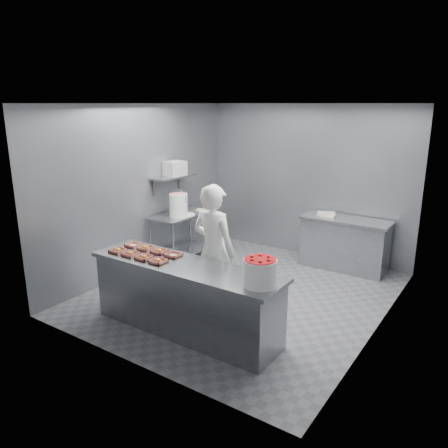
% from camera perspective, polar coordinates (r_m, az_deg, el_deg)
% --- Properties ---
extents(floor, '(4.50, 4.50, 0.00)m').
position_cam_1_polar(floor, '(6.74, 2.37, -9.05)').
color(floor, '#4C4C51').
rests_on(floor, ground).
extents(ceiling, '(4.50, 4.50, 0.00)m').
position_cam_1_polar(ceiling, '(6.13, 2.67, 15.48)').
color(ceiling, white).
rests_on(ceiling, wall_back).
extents(wall_back, '(4.00, 0.04, 2.80)m').
position_cam_1_polar(wall_back, '(8.26, 10.79, 5.46)').
color(wall_back, slate).
rests_on(wall_back, ground).
extents(wall_left, '(0.04, 4.50, 2.80)m').
position_cam_1_polar(wall_left, '(7.51, -10.61, 4.49)').
color(wall_left, slate).
rests_on(wall_left, ground).
extents(wall_right, '(0.04, 4.50, 2.80)m').
position_cam_1_polar(wall_right, '(5.55, 20.38, -0.12)').
color(wall_right, slate).
rests_on(wall_right, ground).
extents(service_counter, '(2.60, 0.70, 0.90)m').
position_cam_1_polar(service_counter, '(5.55, -5.04, -9.57)').
color(service_counter, slate).
rests_on(service_counter, ground).
extents(prep_table, '(0.60, 1.20, 0.90)m').
position_cam_1_polar(prep_table, '(7.90, -5.47, -0.79)').
color(prep_table, slate).
rests_on(prep_table, ground).
extents(back_counter, '(1.50, 0.60, 0.90)m').
position_cam_1_polar(back_counter, '(7.85, 15.43, -2.48)').
color(back_counter, slate).
rests_on(back_counter, ground).
extents(wall_shelf, '(0.35, 0.90, 0.03)m').
position_cam_1_polar(wall_shelf, '(7.80, -6.62, 6.17)').
color(wall_shelf, slate).
rests_on(wall_shelf, wall_left).
extents(tray_0, '(0.19, 0.18, 0.06)m').
position_cam_1_polar(tray_0, '(5.95, -13.73, -3.35)').
color(tray_0, '#CDB67D').
rests_on(tray_0, service_counter).
extents(tray_1, '(0.19, 0.18, 0.06)m').
position_cam_1_polar(tray_1, '(5.78, -12.12, -3.81)').
color(tray_1, '#CDB67D').
rests_on(tray_1, service_counter).
extents(tray_2, '(0.19, 0.18, 0.06)m').
position_cam_1_polar(tray_2, '(5.62, -10.41, -4.29)').
color(tray_2, '#CDB67D').
rests_on(tray_2, service_counter).
extents(tray_3, '(0.19, 0.18, 0.06)m').
position_cam_1_polar(tray_3, '(5.46, -8.60, -4.79)').
color(tray_3, '#CDB67D').
rests_on(tray_3, service_counter).
extents(tray_4, '(0.19, 0.18, 0.04)m').
position_cam_1_polar(tray_4, '(6.13, -11.75, -2.70)').
color(tray_4, '#CDB67D').
rests_on(tray_4, service_counter).
extents(tray_5, '(0.19, 0.18, 0.06)m').
position_cam_1_polar(tray_5, '(5.97, -10.16, -3.08)').
color(tray_5, '#CDB67D').
rests_on(tray_5, service_counter).
extents(tray_6, '(0.19, 0.18, 0.06)m').
position_cam_1_polar(tray_6, '(5.81, -8.45, -3.52)').
color(tray_6, '#CDB67D').
rests_on(tray_6, service_counter).
extents(tray_7, '(0.19, 0.18, 0.04)m').
position_cam_1_polar(tray_7, '(5.66, -6.63, -4.02)').
color(tray_7, '#CDB67D').
rests_on(tray_7, service_counter).
extents(worker, '(0.69, 0.47, 1.81)m').
position_cam_1_polar(worker, '(5.82, -1.33, -3.53)').
color(worker, white).
rests_on(worker, ground).
extents(strawberry_tub, '(0.37, 0.37, 0.31)m').
position_cam_1_polar(strawberry_tub, '(4.72, 4.72, -6.19)').
color(strawberry_tub, white).
rests_on(strawberry_tub, service_counter).
extents(glaze_bucket, '(0.33, 0.31, 0.49)m').
position_cam_1_polar(glaze_bucket, '(7.59, -5.97, 2.54)').
color(glaze_bucket, white).
rests_on(glaze_bucket, prep_table).
extents(bucket_lid, '(0.36, 0.36, 0.02)m').
position_cam_1_polar(bucket_lid, '(7.70, -4.92, 1.24)').
color(bucket_lid, white).
rests_on(bucket_lid, prep_table).
extents(rag, '(0.18, 0.16, 0.02)m').
position_cam_1_polar(rag, '(8.02, -3.03, 1.86)').
color(rag, '#CCB28C').
rests_on(rag, prep_table).
extents(appliance, '(0.34, 0.38, 0.25)m').
position_cam_1_polar(appliance, '(7.81, -6.44, 7.24)').
color(appliance, gray).
rests_on(appliance, wall_shelf).
extents(paper_stack, '(0.34, 0.28, 0.06)m').
position_cam_1_polar(paper_stack, '(7.84, 13.21, 1.27)').
color(paper_stack, silver).
rests_on(paper_stack, back_counter).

